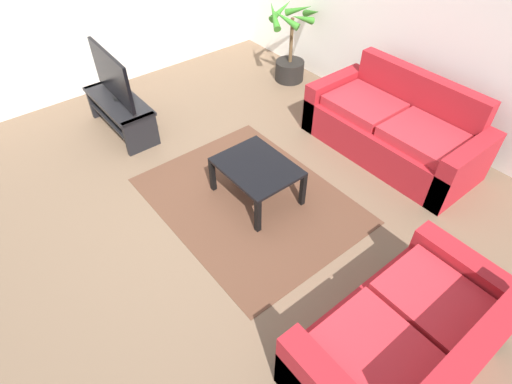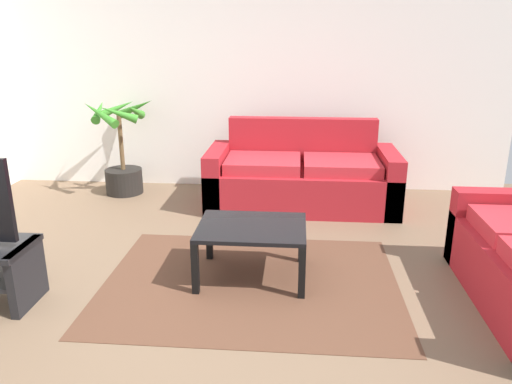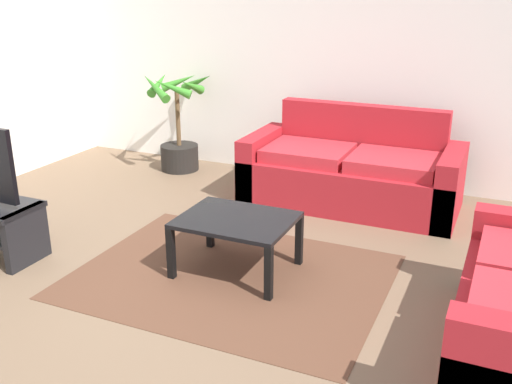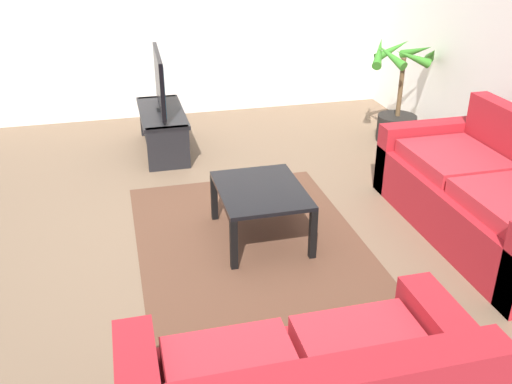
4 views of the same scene
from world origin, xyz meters
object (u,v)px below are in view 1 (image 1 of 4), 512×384
(couch_main, at_px, (394,130))
(coffee_table, at_px, (257,170))
(potted_palm, at_px, (290,52))
(couch_loveseat, at_px, (407,344))
(tv_stand, at_px, (121,110))
(tv, at_px, (112,75))

(couch_main, height_order, coffee_table, couch_main)
(potted_palm, bearing_deg, couch_loveseat, -31.54)
(couch_main, xyz_separation_m, coffee_table, (-0.38, -1.72, 0.06))
(tv_stand, relative_size, tv, 1.09)
(couch_main, xyz_separation_m, couch_loveseat, (1.68, -2.03, -0.00))
(tv, bearing_deg, tv_stand, -91.96)
(couch_main, distance_m, tv_stand, 3.29)
(couch_main, bearing_deg, tv, -136.70)
(tv_stand, bearing_deg, potted_palm, 82.61)
(couch_loveseat, relative_size, tv_stand, 1.46)
(couch_loveseat, distance_m, tv_stand, 4.07)
(coffee_table, height_order, potted_palm, potted_palm)
(couch_main, distance_m, couch_loveseat, 2.63)
(tv, bearing_deg, potted_palm, 82.60)
(coffee_table, bearing_deg, tv_stand, -165.04)
(couch_loveseat, bearing_deg, tv, -176.85)
(coffee_table, bearing_deg, couch_main, 77.55)
(tv_stand, xyz_separation_m, potted_palm, (0.33, 2.52, 0.14))
(couch_main, xyz_separation_m, tv, (-2.39, -2.25, 0.46))
(coffee_table, bearing_deg, potted_palm, 130.32)
(tv_stand, xyz_separation_m, coffee_table, (2.01, 0.54, 0.08))
(couch_loveseat, bearing_deg, couch_main, 129.54)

